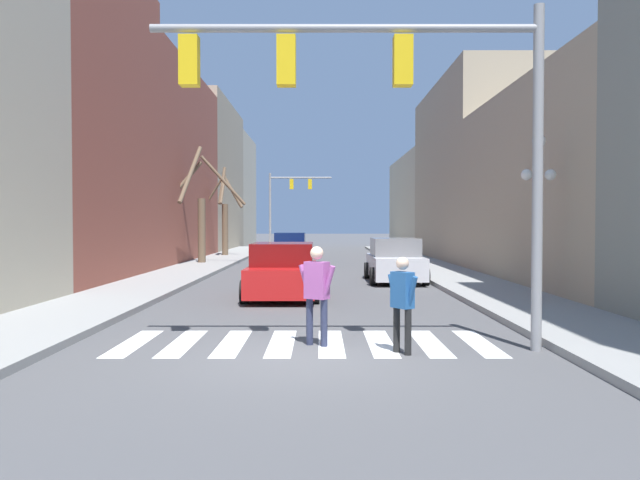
{
  "coord_description": "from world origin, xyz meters",
  "views": [
    {
      "loc": [
        0.25,
        -10.0,
        2.19
      ],
      "look_at": [
        0.31,
        23.62,
        1.28
      ],
      "focal_mm": 35.0,
      "sensor_mm": 36.0,
      "label": 1
    }
  ],
  "objects_px": {
    "car_parked_left_mid": "(282,272)",
    "car_driving_toward_lane": "(394,261)",
    "street_tree_right_far": "(224,214)",
    "street_tree_left_near": "(198,209)",
    "street_lamp_right_corner": "(537,183)",
    "pedestrian_waiting_at_curb": "(316,287)",
    "pedestrian_crossing_street": "(401,297)",
    "traffic_signal_near": "(390,95)",
    "car_parked_left_near": "(289,248)",
    "traffic_signal_far": "(286,195)"
  },
  "relations": [
    {
      "from": "car_parked_left_mid",
      "to": "car_driving_toward_lane",
      "type": "relative_size",
      "value": 1.0
    },
    {
      "from": "street_tree_right_far",
      "to": "street_tree_left_near",
      "type": "xyz_separation_m",
      "value": [
        -0.13,
        -7.76,
        0.13
      ]
    },
    {
      "from": "street_lamp_right_corner",
      "to": "pedestrian_waiting_at_curb",
      "type": "height_order",
      "value": "street_lamp_right_corner"
    },
    {
      "from": "car_parked_left_mid",
      "to": "pedestrian_crossing_street",
      "type": "relative_size",
      "value": 2.71
    },
    {
      "from": "street_tree_right_far",
      "to": "street_lamp_right_corner",
      "type": "bearing_deg",
      "value": -62.6
    },
    {
      "from": "car_parked_left_mid",
      "to": "pedestrian_waiting_at_curb",
      "type": "distance_m",
      "value": 7.26
    },
    {
      "from": "traffic_signal_near",
      "to": "street_tree_right_far",
      "type": "height_order",
      "value": "traffic_signal_near"
    },
    {
      "from": "car_parked_left_mid",
      "to": "street_lamp_right_corner",
      "type": "bearing_deg",
      "value": 77.98
    },
    {
      "from": "car_parked_left_mid",
      "to": "pedestrian_crossing_street",
      "type": "bearing_deg",
      "value": 17.43
    },
    {
      "from": "car_parked_left_near",
      "to": "street_tree_left_near",
      "type": "distance_m",
      "value": 5.97
    },
    {
      "from": "car_parked_left_near",
      "to": "street_tree_right_far",
      "type": "distance_m",
      "value": 6.62
    },
    {
      "from": "car_driving_toward_lane",
      "to": "pedestrian_crossing_street",
      "type": "xyz_separation_m",
      "value": [
        -1.42,
        -12.86,
        0.2
      ]
    },
    {
      "from": "street_tree_left_near",
      "to": "traffic_signal_far",
      "type": "bearing_deg",
      "value": 80.53
    },
    {
      "from": "car_parked_left_mid",
      "to": "street_tree_right_far",
      "type": "distance_m",
      "value": 22.26
    },
    {
      "from": "pedestrian_waiting_at_curb",
      "to": "street_tree_right_far",
      "type": "distance_m",
      "value": 29.45
    },
    {
      "from": "car_driving_toward_lane",
      "to": "car_parked_left_mid",
      "type": "bearing_deg",
      "value": 142.05
    },
    {
      "from": "street_lamp_right_corner",
      "to": "car_parked_left_near",
      "type": "relative_size",
      "value": 0.98
    },
    {
      "from": "street_lamp_right_corner",
      "to": "car_parked_left_near",
      "type": "bearing_deg",
      "value": 112.18
    },
    {
      "from": "car_driving_toward_lane",
      "to": "street_tree_left_near",
      "type": "height_order",
      "value": "street_tree_left_near"
    },
    {
      "from": "car_parked_left_near",
      "to": "street_tree_left_near",
      "type": "bearing_deg",
      "value": -54.38
    },
    {
      "from": "car_parked_left_near",
      "to": "car_parked_left_mid",
      "type": "height_order",
      "value": "car_parked_left_near"
    },
    {
      "from": "car_driving_toward_lane",
      "to": "street_tree_right_far",
      "type": "xyz_separation_m",
      "value": [
        -8.89,
        16.61,
        2.03
      ]
    },
    {
      "from": "car_parked_left_mid",
      "to": "pedestrian_waiting_at_curb",
      "type": "bearing_deg",
      "value": 8.18
    },
    {
      "from": "traffic_signal_near",
      "to": "car_parked_left_mid",
      "type": "bearing_deg",
      "value": 106.75
    },
    {
      "from": "car_parked_left_mid",
      "to": "pedestrian_waiting_at_curb",
      "type": "xyz_separation_m",
      "value": [
        1.03,
        -7.18,
        0.3
      ]
    },
    {
      "from": "traffic_signal_far",
      "to": "street_tree_right_far",
      "type": "height_order",
      "value": "traffic_signal_far"
    },
    {
      "from": "pedestrian_waiting_at_curb",
      "to": "street_tree_left_near",
      "type": "height_order",
      "value": "street_tree_left_near"
    },
    {
      "from": "street_tree_right_far",
      "to": "traffic_signal_far",
      "type": "bearing_deg",
      "value": 75.52
    },
    {
      "from": "pedestrian_waiting_at_curb",
      "to": "street_tree_left_near",
      "type": "xyz_separation_m",
      "value": [
        -6.16,
        21.02,
        1.87
      ]
    },
    {
      "from": "street_tree_right_far",
      "to": "traffic_signal_near",
      "type": "bearing_deg",
      "value": -75.99
    },
    {
      "from": "car_parked_left_near",
      "to": "traffic_signal_near",
      "type": "bearing_deg",
      "value": 6.68
    },
    {
      "from": "street_tree_right_far",
      "to": "pedestrian_waiting_at_curb",
      "type": "bearing_deg",
      "value": -78.17
    },
    {
      "from": "car_parked_left_near",
      "to": "street_tree_right_far",
      "type": "xyz_separation_m",
      "value": [
        -4.39,
        4.52,
        2.02
      ]
    },
    {
      "from": "pedestrian_waiting_at_curb",
      "to": "pedestrian_crossing_street",
      "type": "height_order",
      "value": "pedestrian_waiting_at_curb"
    },
    {
      "from": "car_parked_left_near",
      "to": "pedestrian_waiting_at_curb",
      "type": "bearing_deg",
      "value": 3.85
    },
    {
      "from": "street_tree_right_far",
      "to": "street_tree_left_near",
      "type": "bearing_deg",
      "value": -90.97
    },
    {
      "from": "car_driving_toward_lane",
      "to": "street_tree_right_far",
      "type": "distance_m",
      "value": 18.94
    },
    {
      "from": "car_parked_left_mid",
      "to": "car_driving_toward_lane",
      "type": "xyz_separation_m",
      "value": [
        3.89,
        4.99,
        0.01
      ]
    },
    {
      "from": "car_driving_toward_lane",
      "to": "traffic_signal_near",
      "type": "bearing_deg",
      "value": 172.79
    },
    {
      "from": "traffic_signal_far",
      "to": "pedestrian_waiting_at_curb",
      "type": "bearing_deg",
      "value": -86.23
    },
    {
      "from": "traffic_signal_near",
      "to": "street_tree_left_near",
      "type": "bearing_deg",
      "value": 109.07
    },
    {
      "from": "car_parked_left_mid",
      "to": "pedestrian_waiting_at_curb",
      "type": "relative_size",
      "value": 2.48
    },
    {
      "from": "traffic_signal_near",
      "to": "street_lamp_right_corner",
      "type": "height_order",
      "value": "traffic_signal_near"
    },
    {
      "from": "car_parked_left_mid",
      "to": "street_tree_left_near",
      "type": "distance_m",
      "value": 14.91
    },
    {
      "from": "traffic_signal_near",
      "to": "street_tree_left_near",
      "type": "relative_size",
      "value": 1.11
    },
    {
      "from": "traffic_signal_far",
      "to": "pedestrian_waiting_at_curb",
      "type": "height_order",
      "value": "traffic_signal_far"
    },
    {
      "from": "car_parked_left_mid",
      "to": "street_tree_left_near",
      "type": "height_order",
      "value": "street_tree_left_near"
    },
    {
      "from": "car_parked_left_near",
      "to": "car_parked_left_mid",
      "type": "distance_m",
      "value": 17.09
    },
    {
      "from": "street_lamp_right_corner",
      "to": "pedestrian_waiting_at_curb",
      "type": "relative_size",
      "value": 2.5
    },
    {
      "from": "street_lamp_right_corner",
      "to": "car_parked_left_mid",
      "type": "height_order",
      "value": "street_lamp_right_corner"
    }
  ]
}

